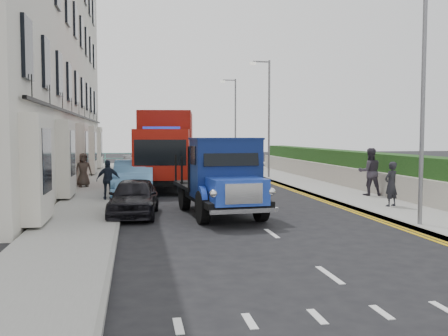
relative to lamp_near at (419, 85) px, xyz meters
The scene contains 22 objects.
ground 6.12m from the lamp_near, 154.42° to the left, with size 120.00×120.00×0.00m, color black.
pavement_west 14.98m from the lamp_near, 130.45° to the left, with size 2.40×38.00×0.12m, color gray.
pavement_east 11.74m from the lamp_near, 84.17° to the left, with size 2.60×38.00×0.12m, color gray.
promenade 31.53m from the lamp_near, 97.67° to the left, with size 30.00×2.50×0.12m, color gray.
sea_plane 62.27m from the lamp_near, 93.85° to the left, with size 120.00×120.00×0.00m, color #4F5F6B.
terrace_west 20.52m from the lamp_near, 132.29° to the left, with size 6.31×30.20×14.25m.
garden_east 11.82m from the lamp_near, 74.59° to the left, with size 1.45×28.00×1.75m.
seafront_railing 30.68m from the lamp_near, 97.88° to the left, with size 13.00×0.08×1.11m.
lamp_near is the anchor object (origin of this frame).
lamp_mid 16.00m from the lamp_near, 90.00° to the left, with size 1.23×0.18×7.00m.
lamp_far 26.00m from the lamp_near, 90.00° to the left, with size 1.23×0.18×7.00m.
bedford_lorry 6.32m from the lamp_near, 151.88° to the left, with size 2.50×5.41×2.49m.
red_lorry 13.70m from the lamp_near, 117.19° to the left, with size 3.33×7.42×3.76m.
parked_car_front 9.18m from the lamp_near, 155.63° to the left, with size 1.46×3.62×1.23m, color black.
parked_car_mid 12.33m from the lamp_near, 130.83° to the left, with size 1.62×4.65×1.53m, color #6099CE.
parked_car_rear 20.76m from the lamp_near, 112.30° to the left, with size 1.92×4.72×1.37m, color #B5B6BA.
seafront_car_left 24.76m from the lamp_near, 105.88° to the left, with size 2.12×4.61×1.28m, color black.
seafront_car_right 25.71m from the lamp_near, 95.96° to the left, with size 1.57×3.89×1.33m, color silver.
pedestrian_east_near 4.70m from the lamp_near, 72.19° to the left, with size 0.57×0.38×1.57m, color black.
pedestrian_east_far 7.30m from the lamp_near, 74.28° to the left, with size 0.95×0.74×1.96m, color #352F3A.
pedestrian_west_near 11.66m from the lamp_near, 141.22° to the left, with size 0.90×0.37×1.53m, color black.
pedestrian_west_far 16.11m from the lamp_near, 130.06° to the left, with size 0.79×0.52×1.62m, color #3C322B.
Camera 1 is at (-3.56, -14.67, 2.61)m, focal length 40.00 mm.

